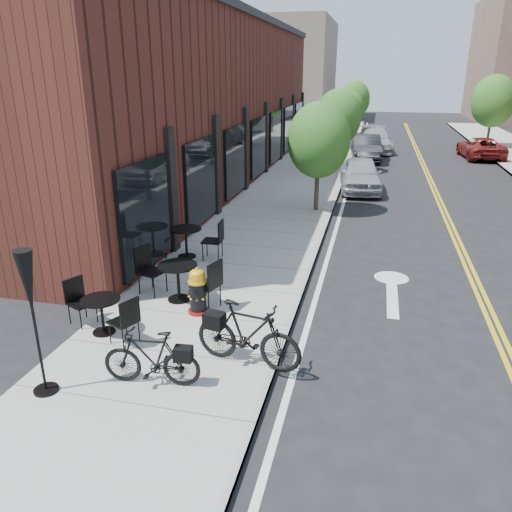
% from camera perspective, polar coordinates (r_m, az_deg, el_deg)
% --- Properties ---
extents(ground, '(120.00, 120.00, 0.00)m').
position_cam_1_polar(ground, '(10.07, 3.99, -8.54)').
color(ground, black).
rests_on(ground, ground).
extents(sidewalk_near, '(4.00, 70.00, 0.12)m').
position_cam_1_polar(sidewalk_near, '(19.61, 3.12, 6.14)').
color(sidewalk_near, '#9E9B93').
rests_on(sidewalk_near, ground).
extents(building_near, '(5.00, 28.00, 7.00)m').
position_cam_1_polar(building_near, '(24.08, -5.96, 16.99)').
color(building_near, '#451E16').
rests_on(building_near, ground).
extents(bg_building_left, '(8.00, 14.00, 10.00)m').
position_cam_1_polar(bg_building_left, '(57.48, 4.27, 20.41)').
color(bg_building_left, '#726656').
rests_on(bg_building_left, ground).
extents(tree_near_a, '(2.20, 2.20, 3.81)m').
position_cam_1_polar(tree_near_a, '(17.97, 7.19, 12.98)').
color(tree_near_a, '#382B1E').
rests_on(tree_near_a, sidewalk_near).
extents(tree_near_b, '(2.30, 2.30, 3.98)m').
position_cam_1_polar(tree_near_b, '(25.88, 9.32, 15.32)').
color(tree_near_b, '#382B1E').
rests_on(tree_near_b, sidewalk_near).
extents(tree_near_c, '(2.10, 2.10, 3.67)m').
position_cam_1_polar(tree_near_c, '(33.85, 10.44, 16.06)').
color(tree_near_c, '#382B1E').
rests_on(tree_near_c, sidewalk_near).
extents(tree_near_d, '(2.40, 2.40, 4.11)m').
position_cam_1_polar(tree_near_d, '(41.81, 11.17, 17.13)').
color(tree_near_d, '#382B1E').
rests_on(tree_near_d, sidewalk_near).
extents(tree_far_c, '(2.80, 2.80, 4.62)m').
position_cam_1_polar(tree_far_c, '(37.47, 25.52, 15.70)').
color(tree_far_c, '#382B1E').
rests_on(tree_far_c, sidewalk_far).
extents(fire_hydrant, '(0.52, 0.52, 1.00)m').
position_cam_1_polar(fire_hydrant, '(10.37, -6.69, -4.06)').
color(fire_hydrant, maroon).
rests_on(fire_hydrant, sidewalk_near).
extents(bicycle_left, '(1.63, 0.61, 0.95)m').
position_cam_1_polar(bicycle_left, '(8.22, -11.87, -11.31)').
color(bicycle_left, black).
rests_on(bicycle_left, sidewalk_near).
extents(bicycle_right, '(1.99, 0.88, 1.15)m').
position_cam_1_polar(bicycle_right, '(8.49, -0.93, -8.97)').
color(bicycle_right, black).
rests_on(bicycle_right, sidewalk_near).
extents(bistro_set_a, '(1.74, 1.09, 0.93)m').
position_cam_1_polar(bistro_set_a, '(9.97, -17.23, -5.99)').
color(bistro_set_a, black).
rests_on(bistro_set_a, sidewalk_near).
extents(bistro_set_b, '(1.98, 0.89, 1.06)m').
position_cam_1_polar(bistro_set_b, '(13.51, -8.01, 2.02)').
color(bistro_set_b, black).
rests_on(bistro_set_b, sidewalk_near).
extents(bistro_set_c, '(2.05, 1.08, 1.08)m').
position_cam_1_polar(bistro_set_c, '(10.97, -8.90, -2.39)').
color(bistro_set_c, black).
rests_on(bistro_set_c, sidewalk_near).
extents(patio_umbrella, '(0.38, 0.38, 2.36)m').
position_cam_1_polar(patio_umbrella, '(8.02, -24.47, -3.89)').
color(patio_umbrella, black).
rests_on(patio_umbrella, sidewalk_near).
extents(parked_car_a, '(2.07, 4.29, 1.41)m').
position_cam_1_polar(parked_car_a, '(22.17, 11.84, 9.12)').
color(parked_car_a, '#9EA0A6').
rests_on(parked_car_a, ground).
extents(parked_car_b, '(1.96, 4.51, 1.44)m').
position_cam_1_polar(parked_car_b, '(30.24, 12.46, 12.00)').
color(parked_car_b, black).
rests_on(parked_car_b, ground).
extents(parked_car_c, '(2.45, 5.22, 1.47)m').
position_cam_1_polar(parked_car_c, '(33.81, 13.36, 12.79)').
color(parked_car_c, '#A0A0A5').
rests_on(parked_car_c, ground).
extents(parked_car_far, '(2.38, 4.59, 1.24)m').
position_cam_1_polar(parked_car_far, '(33.02, 24.29, 11.20)').
color(parked_car_far, maroon).
rests_on(parked_car_far, ground).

